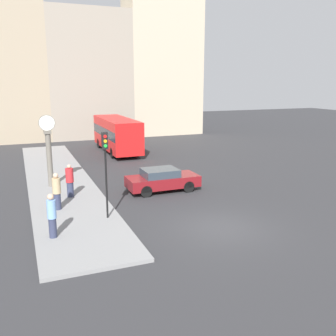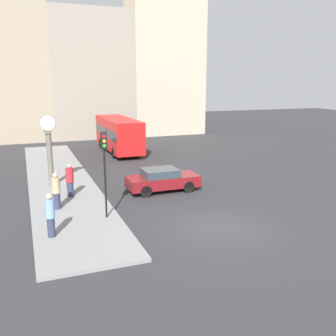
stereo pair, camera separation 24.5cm
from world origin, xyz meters
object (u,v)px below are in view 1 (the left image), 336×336
(sedan_car, at_px, (162,180))
(pedestrian_blue_stripe, at_px, (52,216))
(street_clock, at_px, (49,152))
(bus_distant, at_px, (117,133))
(pedestrian_red_top, at_px, (70,181))
(pedestrian_tan_coat, at_px, (57,191))
(traffic_light_near, at_px, (105,158))

(sedan_car, height_order, pedestrian_blue_stripe, pedestrian_blue_stripe)
(street_clock, bearing_deg, pedestrian_blue_stripe, -94.42)
(bus_distant, distance_m, pedestrian_blue_stripe, 19.80)
(pedestrian_red_top, bearing_deg, pedestrian_blue_stripe, -104.72)
(pedestrian_tan_coat, xyz_separation_m, pedestrian_red_top, (0.88, 1.91, -0.03))
(traffic_light_near, distance_m, pedestrian_red_top, 4.59)
(sedan_car, height_order, pedestrian_red_top, pedestrian_red_top)
(sedan_car, bearing_deg, bus_distant, 87.01)
(sedan_car, distance_m, bus_distant, 13.45)
(street_clock, bearing_deg, sedan_car, -26.43)
(sedan_car, distance_m, traffic_light_near, 5.90)
(traffic_light_near, height_order, pedestrian_red_top, traffic_light_near)
(sedan_car, relative_size, bus_distant, 0.48)
(sedan_car, xyz_separation_m, pedestrian_blue_stripe, (-6.66, -4.97, 0.38))
(pedestrian_tan_coat, distance_m, pedestrian_blue_stripe, 3.52)
(street_clock, xyz_separation_m, pedestrian_blue_stripe, (-0.62, -7.98, -1.20))
(bus_distant, xyz_separation_m, pedestrian_blue_stripe, (-7.36, -18.37, -0.67))
(sedan_car, bearing_deg, pedestrian_tan_coat, -166.29)
(sedan_car, xyz_separation_m, pedestrian_tan_coat, (-6.13, -1.49, 0.37))
(pedestrian_tan_coat, bearing_deg, street_clock, 88.97)
(street_clock, distance_m, pedestrian_tan_coat, 4.66)
(traffic_light_near, bearing_deg, pedestrian_tan_coat, 134.30)
(bus_distant, relative_size, pedestrian_red_top, 4.89)
(sedan_car, bearing_deg, traffic_light_near, -138.91)
(street_clock, height_order, pedestrian_tan_coat, street_clock)
(traffic_light_near, distance_m, pedestrian_blue_stripe, 3.49)
(bus_distant, bearing_deg, pedestrian_red_top, -114.61)
(pedestrian_red_top, bearing_deg, street_clock, 107.15)
(traffic_light_near, bearing_deg, bus_distant, 74.21)
(bus_distant, relative_size, pedestrian_tan_coat, 4.77)
(street_clock, relative_size, pedestrian_tan_coat, 2.32)
(traffic_light_near, xyz_separation_m, pedestrian_tan_coat, (-2.03, 2.08, -1.93))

